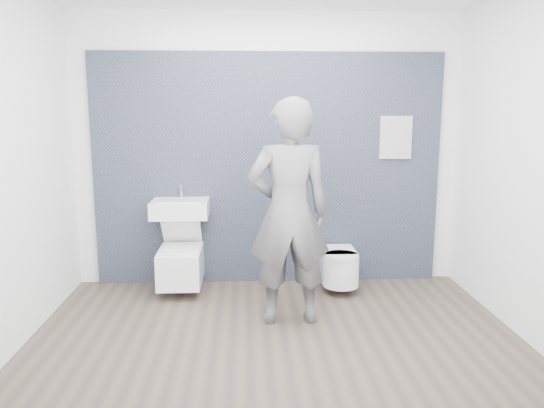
{
  "coord_description": "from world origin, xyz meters",
  "views": [
    {
      "loc": [
        -0.23,
        -4.03,
        1.85
      ],
      "look_at": [
        0.0,
        0.6,
        1.0
      ],
      "focal_mm": 35.0,
      "sensor_mm": 36.0,
      "label": 1
    }
  ],
  "objects_px": {
    "toilet_rounded": "(339,267)",
    "washbasin": "(180,208)",
    "toilet_square": "(181,264)",
    "visitor": "(289,213)"
  },
  "relations": [
    {
      "from": "toilet_rounded",
      "to": "washbasin",
      "type": "bearing_deg",
      "value": 176.63
    },
    {
      "from": "toilet_square",
      "to": "visitor",
      "type": "height_order",
      "value": "visitor"
    },
    {
      "from": "washbasin",
      "to": "toilet_rounded",
      "type": "height_order",
      "value": "washbasin"
    },
    {
      "from": "toilet_square",
      "to": "toilet_rounded",
      "type": "xyz_separation_m",
      "value": [
        1.6,
        -0.01,
        -0.05
      ]
    },
    {
      "from": "toilet_square",
      "to": "toilet_rounded",
      "type": "distance_m",
      "value": 1.6
    },
    {
      "from": "toilet_square",
      "to": "visitor",
      "type": "distance_m",
      "value": 1.45
    },
    {
      "from": "visitor",
      "to": "toilet_rounded",
      "type": "bearing_deg",
      "value": -130.79
    },
    {
      "from": "washbasin",
      "to": "toilet_square",
      "type": "height_order",
      "value": "washbasin"
    },
    {
      "from": "toilet_rounded",
      "to": "visitor",
      "type": "distance_m",
      "value": 1.21
    },
    {
      "from": "toilet_rounded",
      "to": "toilet_square",
      "type": "bearing_deg",
      "value": 179.77
    }
  ]
}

